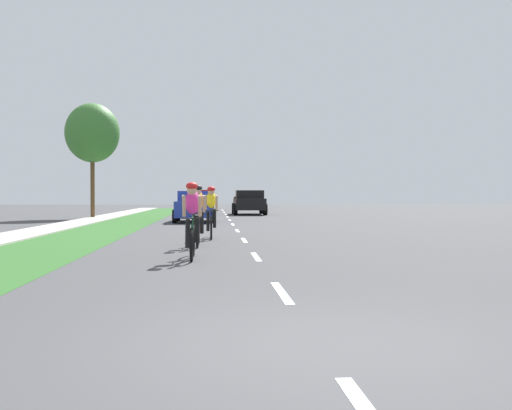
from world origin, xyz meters
name	(u,v)px	position (x,y,z in m)	size (l,w,h in m)	color
ground_plane	(234,226)	(0.00, 20.00, 0.00)	(120.00, 120.00, 0.00)	#424244
grass_verge	(113,227)	(-5.02, 20.00, 0.00)	(2.66, 70.00, 0.01)	#2D6026
sidewalk_concrete	(60,227)	(-7.19, 20.00, 0.00)	(1.68, 70.00, 0.10)	#B2ADA3
lane_markings_center	(231,222)	(0.00, 24.00, 0.00)	(0.12, 53.13, 0.01)	white
cyclist_lead	(192,220)	(-1.34, 7.31, 0.81)	(0.42, 1.72, 1.58)	black
cyclist_trailing	(198,215)	(-1.30, 10.36, 0.81)	(0.42, 1.72, 1.58)	black
cyclist_distant	(211,212)	(-0.96, 13.05, 0.81)	(0.42, 1.72, 1.58)	black
sedan_blue	(194,206)	(-1.80, 24.56, 0.77)	(1.98, 4.30, 1.52)	#23389E
pickup_black	(249,202)	(1.59, 35.41, 0.83)	(2.22, 5.10, 1.64)	black
suv_red	(202,199)	(-1.83, 48.65, 0.95)	(2.15, 4.70, 1.79)	red
street_tree_near	(92,133)	(-7.82, 30.00, 4.89)	(3.10, 3.10, 6.62)	brown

